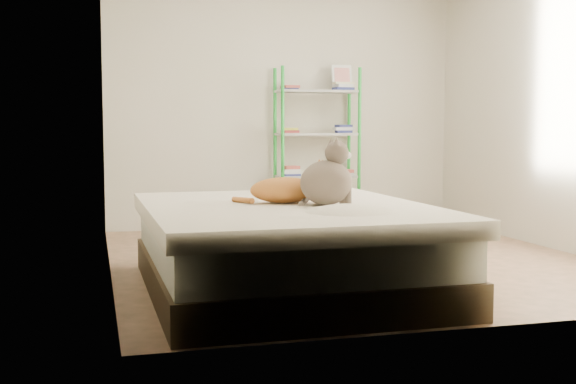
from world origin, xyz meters
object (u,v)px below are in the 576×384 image
object	(u,v)px
shelf_unit	(317,151)
cardboard_box	(343,225)
grey_cat	(326,173)
bed	(285,247)
orange_cat	(284,187)
white_bin	(241,214)

from	to	relation	value
shelf_unit	cardboard_box	bearing A→B (deg)	-95.33
grey_cat	shelf_unit	world-z (taller)	shelf_unit
bed	cardboard_box	xyz separation A→B (m)	(1.01, 1.74, -0.11)
orange_cat	cardboard_box	world-z (taller)	orange_cat
white_bin	grey_cat	bearing A→B (deg)	-90.70
shelf_unit	bed	bearing A→B (deg)	-111.39
orange_cat	cardboard_box	size ratio (longest dim) A/B	1.00
bed	white_bin	xyz separation A→B (m)	(0.28, 2.82, -0.11)
grey_cat	shelf_unit	bearing A→B (deg)	-19.12
shelf_unit	white_bin	bearing A→B (deg)	-177.88
shelf_unit	cardboard_box	world-z (taller)	shelf_unit
grey_cat	orange_cat	bearing A→B (deg)	44.45
cardboard_box	white_bin	xyz separation A→B (m)	(-0.74, 1.08, 0.00)
cardboard_box	shelf_unit	bearing A→B (deg)	75.84
grey_cat	cardboard_box	distance (m)	2.10
bed	shelf_unit	size ratio (longest dim) A/B	1.29
grey_cat	bed	bearing A→B (deg)	60.52
grey_cat	white_bin	distance (m)	3.00
shelf_unit	orange_cat	bearing A→B (deg)	-111.71
orange_cat	shelf_unit	xyz separation A→B (m)	(1.10, 2.76, 0.15)
orange_cat	white_bin	distance (m)	2.79
bed	orange_cat	distance (m)	0.40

